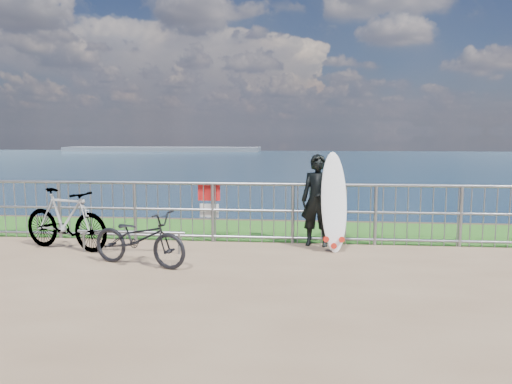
# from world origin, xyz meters

# --- Properties ---
(grass_strip) EXTENTS (120.00, 120.00, 0.00)m
(grass_strip) POSITION_xyz_m (0.00, 2.70, 0.01)
(grass_strip) COLOR #225D19
(grass_strip) RESTS_ON ground
(seascape) EXTENTS (260.00, 260.00, 5.00)m
(seascape) POSITION_xyz_m (-43.75, 147.49, -4.03)
(seascape) COLOR brown
(seascape) RESTS_ON ground
(railing) EXTENTS (10.06, 0.10, 1.13)m
(railing) POSITION_xyz_m (0.01, 1.60, 0.58)
(railing) COLOR gray
(railing) RESTS_ON ground
(surfer) EXTENTS (0.67, 0.50, 1.66)m
(surfer) POSITION_xyz_m (1.45, 1.45, 0.83)
(surfer) COLOR black
(surfer) RESTS_ON ground
(surfboard) EXTENTS (0.51, 0.47, 1.73)m
(surfboard) POSITION_xyz_m (1.72, 1.08, 0.79)
(surfboard) COLOR white
(surfboard) RESTS_ON ground
(bicycle_near) EXTENTS (1.73, 1.02, 0.86)m
(bicycle_near) POSITION_xyz_m (-1.31, -0.19, 0.43)
(bicycle_near) COLOR black
(bicycle_near) RESTS_ON ground
(bicycle_far) EXTENTS (1.87, 1.02, 1.08)m
(bicycle_far) POSITION_xyz_m (-2.94, 0.70, 0.54)
(bicycle_far) COLOR black
(bicycle_far) RESTS_ON ground
(bike_rack) EXTENTS (1.87, 0.05, 0.39)m
(bike_rack) POSITION_xyz_m (-1.72, 0.58, 0.32)
(bike_rack) COLOR gray
(bike_rack) RESTS_ON ground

